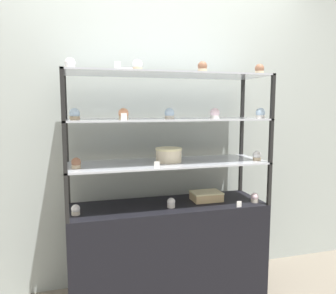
% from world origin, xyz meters
% --- Properties ---
extents(back_wall, '(8.00, 0.05, 2.60)m').
position_xyz_m(back_wall, '(0.00, 0.37, 1.30)').
color(back_wall, '#A8B2AD').
rests_on(back_wall, ground_plane).
extents(display_base, '(1.41, 0.45, 0.73)m').
position_xyz_m(display_base, '(0.00, 0.00, 0.36)').
color(display_base, black).
rests_on(display_base, ground_plane).
extents(display_riser_lower, '(1.41, 0.45, 0.31)m').
position_xyz_m(display_riser_lower, '(0.00, 0.00, 1.02)').
color(display_riser_lower, black).
rests_on(display_riser_lower, display_base).
extents(display_riser_middle, '(1.41, 0.45, 0.31)m').
position_xyz_m(display_riser_middle, '(0.00, 0.00, 1.33)').
color(display_riser_middle, black).
rests_on(display_riser_middle, display_riser_lower).
extents(display_riser_upper, '(1.41, 0.45, 0.31)m').
position_xyz_m(display_riser_upper, '(0.00, 0.00, 1.64)').
color(display_riser_upper, black).
rests_on(display_riser_upper, display_riser_middle).
extents(layer_cake_centerpiece, '(0.19, 0.19, 0.10)m').
position_xyz_m(layer_cake_centerpiece, '(0.01, 0.01, 1.09)').
color(layer_cake_centerpiece, beige).
rests_on(layer_cake_centerpiece, display_riser_lower).
extents(sheet_cake_frosted, '(0.22, 0.16, 0.07)m').
position_xyz_m(sheet_cake_frosted, '(0.30, 0.01, 0.76)').
color(sheet_cake_frosted, '#DBBC84').
rests_on(sheet_cake_frosted, display_base).
extents(cupcake_0, '(0.06, 0.06, 0.07)m').
position_xyz_m(cupcake_0, '(-0.64, -0.06, 0.76)').
color(cupcake_0, beige).
rests_on(cupcake_0, display_base).
extents(cupcake_1, '(0.06, 0.06, 0.07)m').
position_xyz_m(cupcake_1, '(-0.00, -0.08, 0.76)').
color(cupcake_1, white).
rests_on(cupcake_1, display_base).
extents(cupcake_2, '(0.06, 0.06, 0.07)m').
position_xyz_m(cupcake_2, '(0.63, -0.12, 0.76)').
color(cupcake_2, beige).
rests_on(cupcake_2, display_base).
extents(price_tag_0, '(0.04, 0.00, 0.04)m').
position_xyz_m(price_tag_0, '(0.46, -0.20, 0.75)').
color(price_tag_0, white).
rests_on(price_tag_0, display_base).
extents(cupcake_3, '(0.06, 0.06, 0.07)m').
position_xyz_m(cupcake_3, '(-0.63, -0.07, 1.07)').
color(cupcake_3, '#CCB28C').
rests_on(cupcake_3, display_riser_lower).
extents(cupcake_4, '(0.06, 0.06, 0.07)m').
position_xyz_m(cupcake_4, '(0.65, -0.11, 1.07)').
color(cupcake_4, '#CCB28C').
rests_on(cupcake_4, display_riser_lower).
extents(price_tag_1, '(0.04, 0.00, 0.04)m').
position_xyz_m(price_tag_1, '(-0.13, -0.20, 1.06)').
color(price_tag_1, white).
rests_on(price_tag_1, display_riser_lower).
extents(cupcake_5, '(0.07, 0.07, 0.07)m').
position_xyz_m(cupcake_5, '(-0.63, -0.05, 1.38)').
color(cupcake_5, '#CCB28C').
rests_on(cupcake_5, display_riser_middle).
extents(cupcake_6, '(0.07, 0.07, 0.07)m').
position_xyz_m(cupcake_6, '(-0.32, -0.09, 1.38)').
color(cupcake_6, '#CCB28C').
rests_on(cupcake_6, display_riser_middle).
extents(cupcake_7, '(0.07, 0.07, 0.07)m').
position_xyz_m(cupcake_7, '(-0.01, -0.07, 1.38)').
color(cupcake_7, beige).
rests_on(cupcake_7, display_riser_middle).
extents(cupcake_8, '(0.07, 0.07, 0.07)m').
position_xyz_m(cupcake_8, '(0.31, -0.10, 1.38)').
color(cupcake_8, white).
rests_on(cupcake_8, display_riser_middle).
extents(cupcake_9, '(0.07, 0.07, 0.07)m').
position_xyz_m(cupcake_9, '(0.65, -0.12, 1.38)').
color(cupcake_9, white).
rests_on(cupcake_9, display_riser_middle).
extents(price_tag_2, '(0.04, 0.00, 0.04)m').
position_xyz_m(price_tag_2, '(-0.34, -0.20, 1.37)').
color(price_tag_2, white).
rests_on(price_tag_2, display_riser_middle).
extents(cupcake_10, '(0.06, 0.06, 0.08)m').
position_xyz_m(cupcake_10, '(-0.65, -0.05, 1.69)').
color(cupcake_10, white).
rests_on(cupcake_10, display_riser_upper).
extents(cupcake_11, '(0.06, 0.06, 0.08)m').
position_xyz_m(cupcake_11, '(-0.23, -0.09, 1.69)').
color(cupcake_11, '#CCB28C').
rests_on(cupcake_11, display_riser_upper).
extents(cupcake_12, '(0.06, 0.06, 0.08)m').
position_xyz_m(cupcake_12, '(0.21, -0.12, 1.69)').
color(cupcake_12, '#CCB28C').
rests_on(cupcake_12, display_riser_upper).
extents(cupcake_13, '(0.06, 0.06, 0.08)m').
position_xyz_m(cupcake_13, '(0.65, -0.11, 1.69)').
color(cupcake_13, '#CCB28C').
rests_on(cupcake_13, display_riser_upper).
extents(price_tag_3, '(0.04, 0.00, 0.04)m').
position_xyz_m(price_tag_3, '(-0.37, -0.20, 1.68)').
color(price_tag_3, white).
rests_on(price_tag_3, display_riser_upper).
extents(donut_glazed, '(0.11, 0.11, 0.03)m').
position_xyz_m(donut_glazed, '(-0.28, 0.03, 1.67)').
color(donut_glazed, '#EFB2BC').
rests_on(donut_glazed, display_riser_upper).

